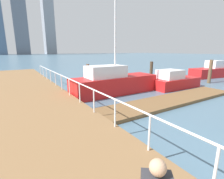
{
  "coord_description": "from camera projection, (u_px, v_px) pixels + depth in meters",
  "views": [
    {
      "loc": [
        -6.22,
        2.29,
        3.14
      ],
      "look_at": [
        -1.1,
        10.53,
        0.86
      ],
      "focal_mm": 26.69,
      "sensor_mm": 36.0,
      "label": 1
    }
  ],
  "objects": [
    {
      "name": "ground_plane",
      "position": [
        76.0,
        79.0,
        18.56
      ],
      "size": [
        300.0,
        300.0,
        0.0
      ],
      "primitive_type": "plane",
      "color": "slate"
    },
    {
      "name": "floating_dock",
      "position": [
        169.0,
        101.0,
        10.33
      ],
      "size": [
        11.03,
        2.0,
        0.18
      ],
      "primitive_type": "cube",
      "color": "brown",
      "rests_on": "ground_plane"
    },
    {
      "name": "boardwalk_railing",
      "position": [
        86.0,
        90.0,
        8.08
      ],
      "size": [
        0.06,
        26.13,
        1.08
      ],
      "color": "white",
      "rests_on": "boardwalk"
    },
    {
      "name": "dock_piling_0",
      "position": [
        151.0,
        72.0,
        16.88
      ],
      "size": [
        0.31,
        0.31,
        2.05
      ],
      "primitive_type": "cylinder",
      "color": "#473826",
      "rests_on": "ground_plane"
    },
    {
      "name": "dock_piling_3",
      "position": [
        210.0,
        72.0,
        16.14
      ],
      "size": [
        0.31,
        0.31,
        2.27
      ],
      "primitive_type": "cylinder",
      "color": "brown",
      "rests_on": "ground_plane"
    },
    {
      "name": "dock_piling_4",
      "position": [
        88.0,
        77.0,
        13.65
      ],
      "size": [
        0.25,
        0.25,
        2.06
      ],
      "primitive_type": "cylinder",
      "color": "brown",
      "rests_on": "ground_plane"
    },
    {
      "name": "moored_boat_0",
      "position": [
        173.0,
        81.0,
        14.22
      ],
      "size": [
        4.52,
        2.0,
        1.57
      ],
      "color": "red",
      "rests_on": "ground_plane"
    },
    {
      "name": "moored_boat_3",
      "position": [
        113.0,
        82.0,
        12.32
      ],
      "size": [
        6.64,
        2.02,
        7.27
      ],
      "color": "red",
      "rests_on": "ground_plane"
    },
    {
      "name": "moored_boat_4",
      "position": [
        210.0,
        71.0,
        19.89
      ],
      "size": [
        5.2,
        2.42,
        1.97
      ],
      "color": "red",
      "rests_on": "ground_plane"
    },
    {
      "name": "skyline_tower_3",
      "position": [
        48.0,
        24.0,
        142.93
      ],
      "size": [
        9.04,
        9.95,
        49.78
      ],
      "primitive_type": "cube",
      "rotation": [
        0.0,
        0.0,
        0.07
      ],
      "color": "#8C939E",
      "rests_on": "ground_plane"
    }
  ]
}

